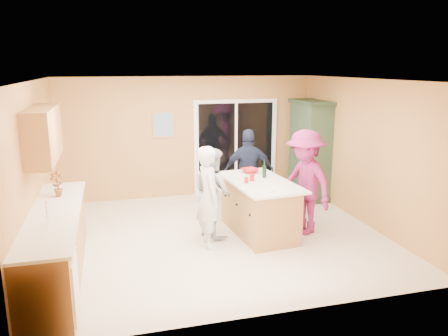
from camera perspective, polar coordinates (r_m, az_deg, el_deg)
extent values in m
plane|color=silver|center=(7.51, -0.92, -8.81)|extent=(5.50, 5.50, 0.00)
cube|color=white|center=(6.96, -1.00, 11.44)|extent=(5.50, 5.00, 0.10)
cube|color=#F1A163|center=(9.53, -4.60, 4.02)|extent=(5.50, 0.10, 2.60)
cube|color=#F1A163|center=(4.82, 6.26, -5.22)|extent=(5.50, 0.10, 2.60)
cube|color=#F1A163|center=(7.01, -23.35, -0.38)|extent=(0.10, 5.00, 2.60)
cube|color=#F1A163|center=(8.21, 18.01, 1.93)|extent=(0.10, 5.00, 2.60)
cube|color=#A4753F|center=(6.36, -21.07, -9.55)|extent=(0.60, 3.00, 0.90)
cube|color=white|center=(5.39, -22.10, -14.48)|extent=(0.62, 0.60, 0.72)
cube|color=silver|center=(6.20, -21.29, -5.53)|extent=(0.65, 3.05, 0.04)
cylinder|color=silver|center=(5.68, -22.10, -5.49)|extent=(0.02, 0.02, 0.30)
cube|color=#A4753F|center=(6.68, -22.55, 4.11)|extent=(0.35, 1.60, 0.75)
cube|color=white|center=(9.78, 1.53, 2.82)|extent=(1.90, 0.05, 2.10)
cube|color=black|center=(9.76, 1.55, 2.80)|extent=(1.70, 0.03, 1.94)
cube|color=white|center=(9.76, 1.56, 2.79)|extent=(0.06, 0.04, 1.94)
cube|color=silver|center=(9.80, 2.42, 2.54)|extent=(0.02, 0.03, 0.12)
cube|color=tan|center=(9.38, -7.93, 5.65)|extent=(0.46, 0.03, 0.56)
cube|color=#4D70A0|center=(9.37, -7.92, 5.64)|extent=(0.38, 0.02, 0.48)
cube|color=#A4753F|center=(7.50, 4.60, -5.26)|extent=(0.94, 1.63, 0.89)
cube|color=silver|center=(7.37, 4.67, -1.84)|extent=(1.11, 1.84, 0.04)
cube|color=black|center=(7.63, 4.55, -8.07)|extent=(0.85, 1.54, 0.10)
cube|color=#223827|center=(9.81, 10.91, -3.32)|extent=(0.58, 1.11, 0.13)
cube|color=#324C35|center=(9.58, 11.16, 2.31)|extent=(0.52, 1.04, 1.96)
cube|color=#223827|center=(9.44, 11.44, 8.42)|extent=(0.61, 1.15, 0.08)
imported|color=silver|center=(6.85, -1.97, -3.80)|extent=(0.40, 0.60, 1.62)
imported|color=#ADADB0|center=(7.31, -1.52, -3.14)|extent=(0.77, 0.87, 1.51)
imported|color=#1A2239|center=(8.39, 3.26, -0.52)|extent=(1.03, 0.59, 1.65)
imported|color=#7C1B53|center=(7.51, 10.52, -1.84)|extent=(0.98, 1.30, 1.79)
imported|color=#B01316|center=(7.91, 3.38, -0.34)|extent=(0.36, 0.36, 0.07)
imported|color=#B61212|center=(6.84, -20.94, -1.92)|extent=(0.24, 0.19, 0.39)
cylinder|color=#B01316|center=(7.20, 2.94, -1.58)|extent=(0.07, 0.07, 0.10)
cylinder|color=#B01316|center=(7.34, 3.68, -1.23)|extent=(0.09, 0.09, 0.12)
cylinder|color=black|center=(7.56, 5.30, -0.46)|extent=(0.07, 0.07, 0.22)
cylinder|color=black|center=(7.53, 5.32, 0.63)|extent=(0.03, 0.03, 0.08)
cylinder|color=silver|center=(6.80, 5.78, -2.90)|extent=(0.26, 0.26, 0.02)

